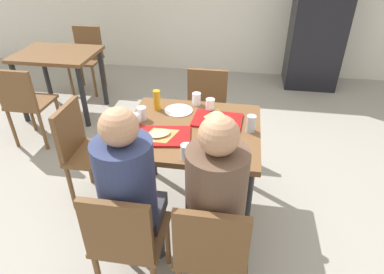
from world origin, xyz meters
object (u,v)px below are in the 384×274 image
object	(u,v)px
plastic_cup_a	(196,99)
soda_can	(251,124)
tray_red_near	(164,136)
plastic_cup_c	(142,113)
pizza_slice_a	(160,134)
background_chair_far	(87,54)
chair_left_end	(84,147)
plastic_cup_d	(210,105)
background_chair_near	(25,101)
background_table	(58,64)
paper_plate_near_edge	(208,148)
plastic_cup_b	(186,152)
condiment_bottle	(157,100)
foil_bundle	(135,119)
chair_near_right	(212,249)
pizza_slice_b	(216,116)
main_table	(192,141)
paper_plate_center	(179,110)
person_in_brown_jacket	(216,198)
drink_fridge	(319,18)
chair_near_left	(126,238)
person_in_red	(130,188)
tray_red_far	(217,120)

from	to	relation	value
plastic_cup_a	soda_can	distance (m)	0.56
tray_red_near	plastic_cup_c	distance (m)	0.31
pizza_slice_a	background_chair_far	xyz separation A→B (m)	(-1.62, 2.32, -0.29)
chair_left_end	soda_can	xyz separation A→B (m)	(1.28, 0.02, 0.32)
plastic_cup_d	background_chair_near	distance (m)	1.98
background_table	background_chair_far	distance (m)	0.74
paper_plate_near_edge	background_chair_near	bearing A→B (deg)	154.54
plastic_cup_b	condiment_bottle	bearing A→B (deg)	118.99
foil_bundle	background_table	size ratio (longest dim) A/B	0.11
background_chair_near	pizza_slice_a	bearing A→B (deg)	-27.75
chair_near_right	plastic_cup_a	bearing A→B (deg)	102.61
chair_left_end	pizza_slice_b	distance (m)	1.08
plastic_cup_c	soda_can	xyz separation A→B (m)	(0.80, -0.04, 0.01)
main_table	paper_plate_center	xyz separation A→B (m)	(-0.15, 0.24, 0.12)
paper_plate_center	background_chair_near	distance (m)	1.75
main_table	plastic_cup_a	xyz separation A→B (m)	(-0.02, 0.37, 0.16)
chair_left_end	pizza_slice_b	bearing A→B (deg)	8.43
plastic_cup_c	person_in_brown_jacket	bearing A→B (deg)	-49.81
pizza_slice_a	background_table	distance (m)	2.27
background_table	plastic_cup_d	bearing A→B (deg)	-30.83
paper_plate_center	paper_plate_near_edge	xyz separation A→B (m)	(0.29, -0.48, 0.00)
plastic_cup_a	background_chair_far	distance (m)	2.55
person_in_brown_jacket	drink_fridge	xyz separation A→B (m)	(1.04, 3.53, 0.19)
paper_plate_near_edge	background_chair_far	distance (m)	3.11
plastic_cup_b	background_table	size ratio (longest dim) A/B	0.11
chair_near_left	person_in_brown_jacket	xyz separation A→B (m)	(0.49, 0.14, 0.25)
drink_fridge	background_table	size ratio (longest dim) A/B	2.11
person_in_red	condiment_bottle	world-z (taller)	person_in_red
main_table	pizza_slice_a	xyz separation A→B (m)	(-0.20, -0.16, 0.14)
soda_can	condiment_bottle	xyz separation A→B (m)	(-0.73, 0.22, 0.02)
chair_near_left	plastic_cup_a	world-z (taller)	plastic_cup_a
chair_near_left	plastic_cup_a	xyz separation A→B (m)	(0.22, 1.19, 0.31)
person_in_brown_jacket	paper_plate_center	world-z (taller)	person_in_brown_jacket
condiment_bottle	background_table	bearing A→B (deg)	141.69
plastic_cup_a	drink_fridge	size ratio (longest dim) A/B	0.05
tray_red_far	background_table	bearing A→B (deg)	146.89
person_in_red	plastic_cup_c	xyz separation A→B (m)	(-0.15, 0.75, 0.07)
drink_fridge	background_chair_near	bearing A→B (deg)	-145.17
paper_plate_center	plastic_cup_b	xyz separation A→B (m)	(0.17, -0.61, 0.05)
chair_near_left	paper_plate_near_edge	size ratio (longest dim) A/B	3.93
person_in_brown_jacket	chair_near_left	bearing A→B (deg)	-163.88
chair_near_right	drink_fridge	world-z (taller)	drink_fridge
pizza_slice_a	plastic_cup_a	size ratio (longest dim) A/B	2.67
person_in_red	soda_can	xyz separation A→B (m)	(0.66, 0.70, 0.08)
foil_bundle	drink_fridge	size ratio (longest dim) A/B	0.05
drink_fridge	background_chair_far	bearing A→B (deg)	-167.45
chair_near_left	person_in_red	bearing A→B (deg)	90.00
pizza_slice_a	drink_fridge	bearing A→B (deg)	63.80
condiment_bottle	background_table	world-z (taller)	condiment_bottle
drink_fridge	pizza_slice_b	bearing A→B (deg)	-112.63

